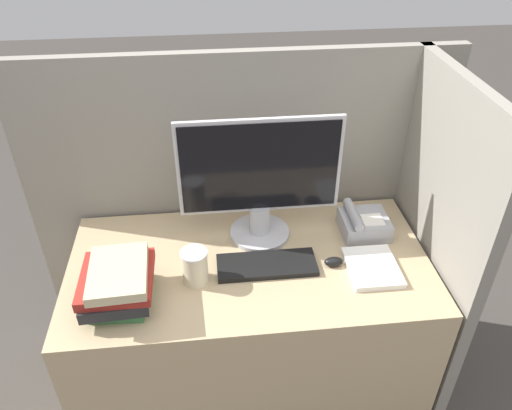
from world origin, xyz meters
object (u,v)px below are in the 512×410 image
Objects in this scene: coffee_cup at (195,266)px; desk_telephone at (363,224)px; monitor at (260,183)px; keyboard at (267,265)px; book_stack at (118,284)px; mouse at (334,262)px.

desk_telephone is (0.66, 0.21, -0.02)m from coffee_cup.
monitor is at bearing 43.06° from coffee_cup.
keyboard is (0.00, -0.19, -0.23)m from monitor.
desk_telephone is at bearing 16.89° from book_stack.
keyboard is at bearing 12.46° from book_stack.
mouse is 0.38× the size of desk_telephone.
coffee_cup is (-0.50, -0.03, 0.05)m from mouse.
monitor reaches higher than coffee_cup.
mouse is at bearing -131.48° from desk_telephone.
monitor is 0.62m from book_stack.
monitor is 3.32× the size of desk_telephone.
monitor reaches higher than mouse.
monitor is 8.65× the size of mouse.
mouse is at bearing -3.88° from keyboard.
keyboard is 0.53m from book_stack.
book_stack is at bearing -172.73° from mouse.
book_stack is at bearing -148.78° from monitor.
book_stack is (-0.76, -0.10, 0.06)m from mouse.
monitor is at bearing 31.22° from book_stack.
monitor is 1.66× the size of keyboard.
coffee_cup is at bearing -162.60° from desk_telephone.
monitor reaches higher than keyboard.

